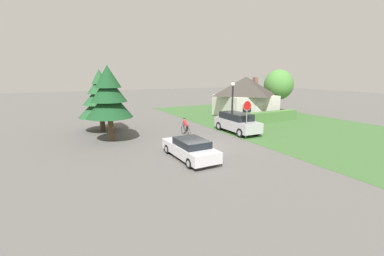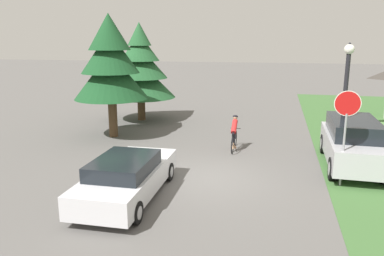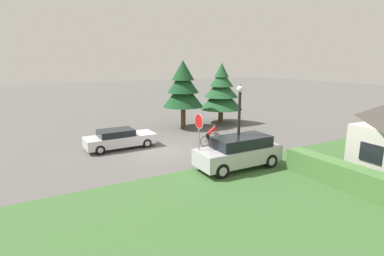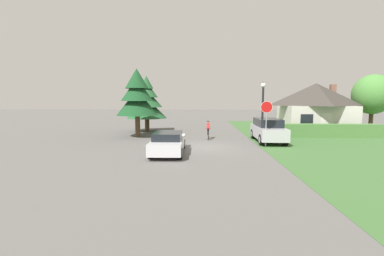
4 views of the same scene
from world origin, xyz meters
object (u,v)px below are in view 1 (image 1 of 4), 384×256
Objects in this scene: stop_sign at (247,112)px; deciduous_tree_right at (279,85)px; cottage_house at (245,96)px; sedan_left_lane at (190,149)px; street_lamp at (232,101)px; parked_suv_right at (237,123)px; conifer_tall_far at (101,99)px; cyclist at (186,127)px; conifer_tall_near at (109,96)px.

stop_sign is 16.18m from deciduous_tree_right.
sedan_left_lane is (-13.51, -11.52, -1.88)m from cottage_house.
sedan_left_lane is 8.47m from street_lamp.
parked_suv_right reaches higher than sedan_left_lane.
street_lamp reaches higher than stop_sign.
cottage_house is 1.51× the size of sedan_left_lane.
conifer_tall_far is at bearing 149.66° from street_lamp.
deciduous_tree_right reaches higher than parked_suv_right.
cyclist is 0.58× the size of stop_sign.
conifer_tall_far is (-3.56, 10.75, 2.35)m from sedan_left_lane.
street_lamp is (4.13, -0.93, 2.13)m from cyclist.
sedan_left_lane is at bearing -148.45° from deciduous_tree_right.
stop_sign is (-7.17, -9.11, -0.30)m from cottage_house.
conifer_tall_near is at bearing -89.38° from conifer_tall_far.
conifer_tall_near is 23.45m from deciduous_tree_right.
street_lamp is at bearing -55.04° from sedan_left_lane.
street_lamp is at bearing -30.34° from conifer_tall_far.
street_lamp is at bearing -102.33° from cyclist.
parked_suv_right is at bearing -104.33° from cyclist.
stop_sign is 0.54× the size of deciduous_tree_right.
cottage_house is 1.54× the size of street_lamp.
conifer_tall_far reaches higher than cyclist.
deciduous_tree_right is at bearing -69.52° from cyclist.
cyclist is 6.73m from conifer_tall_near.
parked_suv_right is 14.64m from deciduous_tree_right.
conifer_tall_far is at bearing -39.57° from stop_sign.
cyclist is at bearing 167.28° from street_lamp.
stop_sign is at bearing -125.43° from cottage_house.
parked_suv_right is at bearing -30.46° from conifer_tall_far.
cyclist is (-11.01, -5.80, -1.81)m from cottage_house.
cyclist reaches higher than sedan_left_lane.
deciduous_tree_right is (13.02, 9.48, 1.52)m from stop_sign.
stop_sign is 0.55× the size of conifer_tall_far.
deciduous_tree_right is (12.34, 7.35, 2.84)m from parked_suv_right.
stop_sign is (6.34, 2.40, 1.58)m from sedan_left_lane.
stop_sign is at bearing -97.15° from street_lamp.
cyclist is at bearing -149.45° from cottage_house.
stop_sign is at bearing -70.06° from sedan_left_lane.
stop_sign is at bearing -23.65° from conifer_tall_near.
conifer_tall_far is at bearing -174.66° from cottage_house.
deciduous_tree_right is (5.85, 0.37, 1.22)m from cottage_house.
conifer_tall_far is (-10.19, 5.97, 0.15)m from street_lamp.
conifer_tall_far reaches higher than parked_suv_right.
parked_suv_right is 0.85× the size of conifer_tall_far.
sedan_left_lane is 0.80× the size of deciduous_tree_right.
conifer_tall_far is 0.97× the size of deciduous_tree_right.
sedan_left_lane is 6.96m from stop_sign.
conifer_tall_far reaches higher than stop_sign.
conifer_tall_near reaches higher than conifer_tall_far.
cottage_house is 2.26× the size of stop_sign.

